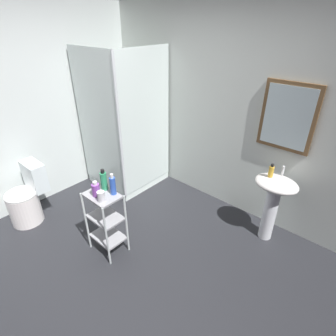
{
  "coord_description": "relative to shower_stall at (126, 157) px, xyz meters",
  "views": [
    {
      "loc": [
        1.65,
        -1.05,
        2.3
      ],
      "look_at": [
        -0.05,
        0.87,
        0.85
      ],
      "focal_mm": 28.77,
      "sensor_mm": 36.0,
      "label": 1
    }
  ],
  "objects": [
    {
      "name": "conditioner_bottle_purple",
      "position": [
        0.86,
        -1.1,
        0.35
      ],
      "size": [
        0.08,
        0.08,
        0.16
      ],
      "color": "purple",
      "rests_on": "storage_cart"
    },
    {
      "name": "sink_faucet",
      "position": [
        2.12,
        0.41,
        0.4
      ],
      "size": [
        0.03,
        0.03,
        0.1
      ],
      "primitive_type": "cylinder",
      "color": "silver",
      "rests_on": "pedestal_sink"
    },
    {
      "name": "shower_stall",
      "position": [
        0.0,
        0.0,
        0.0
      ],
      "size": [
        0.92,
        0.92,
        2.0
      ],
      "color": "white",
      "rests_on": "ground_plane"
    },
    {
      "name": "wall_left",
      "position": [
        -0.64,
        -1.23,
        0.79
      ],
      "size": [
        0.1,
        4.2,
        2.5
      ],
      "primitive_type": "cube",
      "color": "silver",
      "rests_on": "ground_plane"
    },
    {
      "name": "hand_soap_bottle",
      "position": [
        2.04,
        0.28,
        0.41
      ],
      "size": [
        0.05,
        0.05,
        0.15
      ],
      "color": "gold",
      "rests_on": "pedestal_sink"
    },
    {
      "name": "ground_plane",
      "position": [
        1.21,
        -1.23,
        -0.47
      ],
      "size": [
        4.2,
        4.2,
        0.02
      ],
      "primitive_type": "cube",
      "color": "#242529"
    },
    {
      "name": "toilet",
      "position": [
        -0.27,
        -1.4,
        -0.15
      ],
      "size": [
        0.37,
        0.49,
        0.76
      ],
      "color": "white",
      "rests_on": "ground_plane"
    },
    {
      "name": "body_wash_bottle_green",
      "position": [
        0.83,
        -0.98,
        0.38
      ],
      "size": [
        0.07,
        0.07,
        0.23
      ],
      "color": "#2C915C",
      "rests_on": "storage_cart"
    },
    {
      "name": "storage_cart",
      "position": [
        0.89,
        -1.06,
        -0.03
      ],
      "size": [
        0.38,
        0.28,
        0.74
      ],
      "color": "silver",
      "rests_on": "ground_plane"
    },
    {
      "name": "wall_back",
      "position": [
        1.22,
        0.62,
        0.79
      ],
      "size": [
        4.2,
        0.14,
        2.5
      ],
      "color": "silver",
      "rests_on": "ground_plane"
    },
    {
      "name": "rinse_cup",
      "position": [
        0.97,
        -1.12,
        0.33
      ],
      "size": [
        0.07,
        0.07,
        0.11
      ],
      "primitive_type": "cylinder",
      "color": "silver",
      "rests_on": "storage_cart"
    },
    {
      "name": "shampoo_bottle_blue",
      "position": [
        0.97,
        -0.97,
        0.38
      ],
      "size": [
        0.06,
        0.06,
        0.23
      ],
      "color": "blue",
      "rests_on": "storage_cart"
    },
    {
      "name": "pedestal_sink",
      "position": [
        2.12,
        0.29,
        0.12
      ],
      "size": [
        0.46,
        0.37,
        0.81
      ],
      "color": "white",
      "rests_on": "ground_plane"
    }
  ]
}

